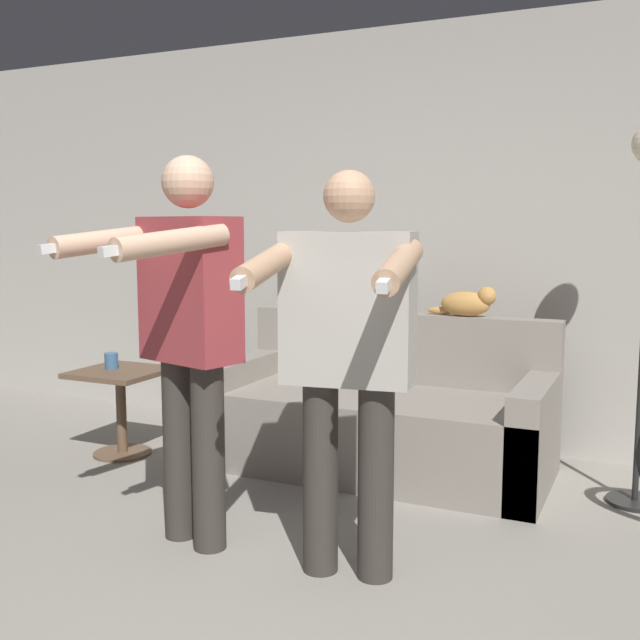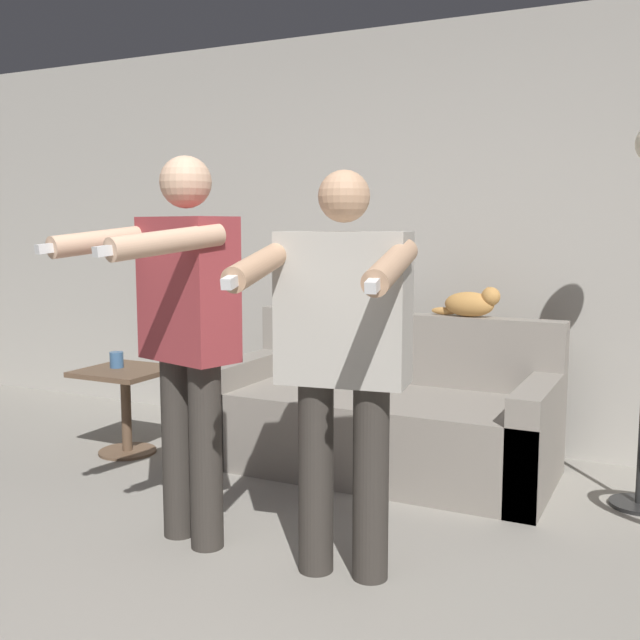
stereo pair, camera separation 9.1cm
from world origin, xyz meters
name	(u,v)px [view 2 (the right image)]	position (x,y,z in m)	size (l,w,h in m)	color
wall_back	(432,237)	(0.00, 2.74, 1.30)	(10.00, 0.05, 2.60)	#B7B2A8
couch	(384,420)	(-0.05, 2.07, 0.28)	(1.87, 0.85, 0.86)	gray
person_left	(185,325)	(-0.44, 0.76, 0.96)	(0.62, 0.76, 1.66)	#38332D
person_right	(342,347)	(0.29, 0.76, 0.92)	(0.63, 0.73, 1.58)	#38332D
cat	(472,303)	(0.36, 2.39, 0.94)	(0.40, 0.13, 0.18)	tan
side_table	(126,392)	(-1.56, 1.66, 0.38)	(0.49, 0.49, 0.52)	brown
cup	(117,360)	(-1.63, 1.67, 0.57)	(0.08, 0.08, 0.10)	#3D6693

